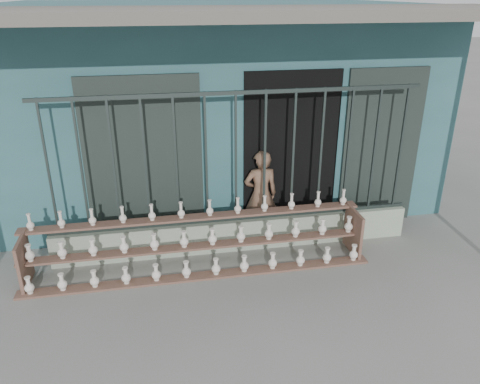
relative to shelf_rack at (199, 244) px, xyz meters
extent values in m
plane|color=slate|center=(0.57, -0.89, -0.36)|extent=(60.00, 60.00, 0.00)
cube|color=#2C595E|center=(0.57, 3.41, 1.24)|extent=(7.00, 5.00, 3.20)
cube|color=black|center=(1.47, 0.93, 0.84)|extent=(1.40, 0.12, 2.40)
cube|color=black|center=(-0.63, 0.89, 0.84)|extent=(1.60, 0.08, 2.40)
cube|color=black|center=(2.87, 0.89, 0.84)|extent=(1.20, 0.08, 2.40)
cube|color=#59544C|center=(0.57, 0.31, 2.79)|extent=(7.40, 2.00, 0.12)
cube|color=#95A48C|center=(0.57, 0.41, -0.14)|extent=(5.00, 0.20, 0.45)
cube|color=#283330|center=(-1.78, 0.41, 0.99)|extent=(0.03, 0.03, 1.80)
cube|color=#283330|center=(-1.39, 0.41, 0.99)|extent=(0.03, 0.03, 1.80)
cube|color=#283330|center=(-1.00, 0.41, 0.99)|extent=(0.03, 0.03, 1.80)
cube|color=#283330|center=(-0.60, 0.41, 0.99)|extent=(0.03, 0.03, 1.80)
cube|color=#283330|center=(-0.21, 0.41, 0.99)|extent=(0.03, 0.03, 1.80)
cube|color=#283330|center=(0.18, 0.41, 0.99)|extent=(0.03, 0.03, 1.80)
cube|color=#283330|center=(0.57, 0.41, 0.99)|extent=(0.03, 0.03, 1.80)
cube|color=#283330|center=(0.96, 0.41, 0.99)|extent=(0.03, 0.03, 1.80)
cube|color=#283330|center=(1.35, 0.41, 0.99)|extent=(0.03, 0.03, 1.80)
cube|color=#283330|center=(1.75, 0.41, 0.99)|extent=(0.03, 0.03, 1.80)
cube|color=#283330|center=(2.14, 0.41, 0.99)|extent=(0.03, 0.03, 1.80)
cube|color=#283330|center=(2.53, 0.41, 0.99)|extent=(0.03, 0.03, 1.80)
cube|color=#283330|center=(2.92, 0.41, 0.99)|extent=(0.03, 0.03, 1.80)
cube|color=#283330|center=(0.57, 0.41, 1.86)|extent=(5.00, 0.04, 0.05)
cube|color=#283330|center=(0.57, 0.41, 0.11)|extent=(5.00, 0.04, 0.05)
cube|color=brown|center=(0.00, -0.24, -0.35)|extent=(4.50, 0.18, 0.03)
cube|color=brown|center=(0.00, 0.01, -0.05)|extent=(4.50, 0.18, 0.03)
cube|color=brown|center=(0.00, 0.26, 0.25)|extent=(4.50, 0.18, 0.03)
cube|color=brown|center=(-2.15, 0.01, -0.04)|extent=(0.04, 0.55, 0.64)
cube|color=brown|center=(2.15, 0.01, -0.04)|extent=(0.04, 0.55, 0.64)
imported|color=brown|center=(0.99, 0.71, 0.31)|extent=(0.49, 0.33, 1.34)
camera|label=1|loc=(-0.45, -5.32, 3.03)|focal=35.00mm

